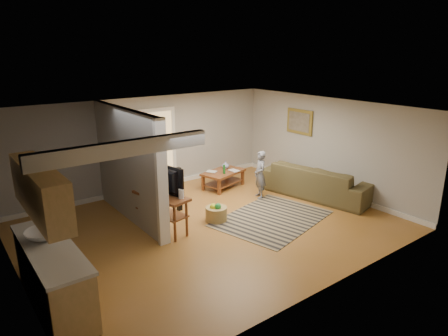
{
  "coord_description": "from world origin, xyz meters",
  "views": [
    {
      "loc": [
        -4.53,
        -6.47,
        3.68
      ],
      "look_at": [
        0.65,
        0.42,
        1.1
      ],
      "focal_mm": 32.0,
      "sensor_mm": 36.0,
      "label": 1
    }
  ],
  "objects": [
    {
      "name": "toddler",
      "position": [
        -0.59,
        2.43,
        0.0
      ],
      "size": [
        0.58,
        0.5,
        1.03
      ],
      "primitive_type": "imported",
      "rotation": [
        0.0,
        0.0,
        2.9
      ],
      "color": "#212546",
      "rests_on": "ground"
    },
    {
      "name": "ground",
      "position": [
        0.0,
        0.0,
        0.0
      ],
      "size": [
        7.5,
        7.5,
        0.0
      ],
      "primitive_type": "plane",
      "color": "#9A6627",
      "rests_on": "ground"
    },
    {
      "name": "speaker_left",
      "position": [
        -0.08,
        1.2,
        0.53
      ],
      "size": [
        0.11,
        0.11,
        1.05
      ],
      "primitive_type": "cube",
      "rotation": [
        0.0,
        0.0,
        -0.02
      ],
      "color": "black",
      "rests_on": "ground"
    },
    {
      "name": "child",
      "position": [
        2.01,
        0.7,
        0.0
      ],
      "size": [
        0.44,
        0.52,
        1.22
      ],
      "primitive_type": "imported",
      "rotation": [
        0.0,
        0.0,
        -1.96
      ],
      "color": "slate",
      "rests_on": "ground"
    },
    {
      "name": "coffee_table",
      "position": [
        1.74,
        1.88,
        0.36
      ],
      "size": [
        1.33,
        0.98,
        0.7
      ],
      "rotation": [
        0.0,
        0.0,
        0.26
      ],
      "color": "#612D17",
      "rests_on": "ground"
    },
    {
      "name": "room_shell",
      "position": [
        -1.07,
        0.43,
        1.46
      ],
      "size": [
        7.54,
        6.02,
        2.52
      ],
      "color": "#A4A19D",
      "rests_on": "ground"
    },
    {
      "name": "toy_basket",
      "position": [
        0.27,
        0.19,
        0.18
      ],
      "size": [
        0.48,
        0.48,
        0.43
      ],
      "color": "#A18445",
      "rests_on": "ground"
    },
    {
      "name": "sofa",
      "position": [
        3.27,
        -0.11,
        0.0
      ],
      "size": [
        1.67,
        2.98,
        0.82
      ],
      "primitive_type": "imported",
      "rotation": [
        0.0,
        0.0,
        1.79
      ],
      "color": "#3F3B1F",
      "rests_on": "ground"
    },
    {
      "name": "tv_console",
      "position": [
        -0.93,
        0.43,
        0.75
      ],
      "size": [
        0.76,
        1.38,
        1.12
      ],
      "rotation": [
        0.0,
        0.0,
        0.22
      ],
      "color": "#612D17",
      "rests_on": "ground"
    },
    {
      "name": "area_rug",
      "position": [
        1.33,
        -0.49,
        0.01
      ],
      "size": [
        2.88,
        2.38,
        0.01
      ],
      "primitive_type": "cube",
      "rotation": [
        0.0,
        0.0,
        0.24
      ],
      "color": "black",
      "rests_on": "ground"
    },
    {
      "name": "speaker_right",
      "position": [
        -0.7,
        2.7,
        0.44
      ],
      "size": [
        0.1,
        0.1,
        0.89
      ],
      "primitive_type": "cube",
      "rotation": [
        0.0,
        0.0,
        -0.14
      ],
      "color": "black",
      "rests_on": "ground"
    }
  ]
}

